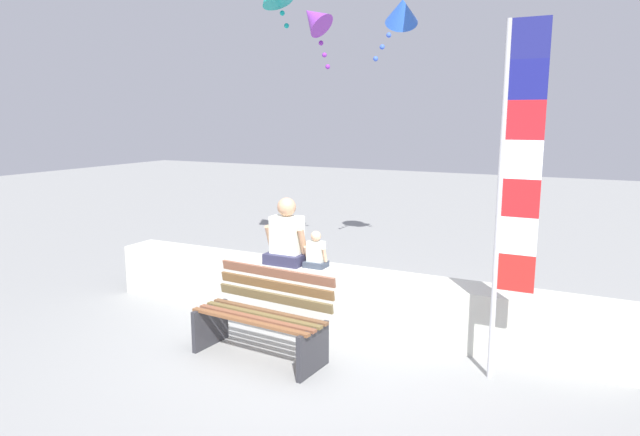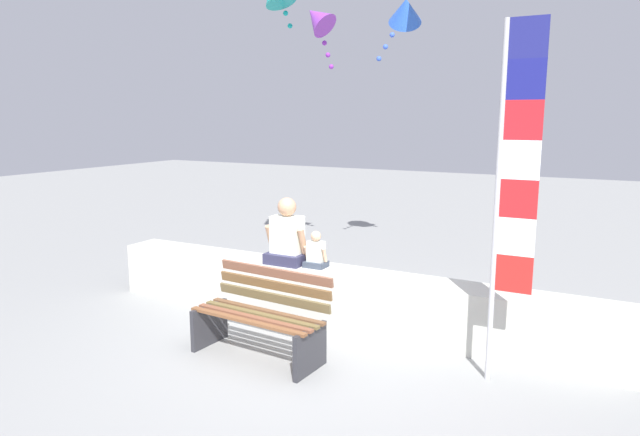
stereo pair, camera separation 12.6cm
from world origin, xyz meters
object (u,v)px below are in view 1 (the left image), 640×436
park_bench (263,318)px  person_child (316,253)px  kite_blue (402,11)px  flag_banner (513,179)px  kite_purple (314,19)px  person_adult (287,238)px

park_bench → person_child: 1.24m
person_child → kite_blue: (-0.01, 2.96, 3.23)m
flag_banner → kite_blue: 4.78m
person_child → kite_purple: bearing=117.7°
park_bench → kite_purple: size_ratio=1.38×
person_adult → kite_purple: kite_purple is taller
person_child → kite_purple: (-1.30, 2.47, 3.14)m
person_adult → flag_banner: bearing=-12.8°
person_child → flag_banner: (2.30, -0.61, 1.06)m
park_bench → person_adult: size_ratio=1.79×
kite_purple → person_child: bearing=-62.3°
person_adult → flag_banner: size_ratio=0.25×
flag_banner → kite_purple: kite_purple is taller
person_adult → kite_blue: 4.29m
kite_purple → flag_banner: bearing=-40.6°
kite_blue → kite_purple: size_ratio=1.02×
person_child → flag_banner: 2.60m
person_child → kite_blue: 4.38m
person_child → flag_banner: bearing=-15.0°
person_child → kite_blue: bearing=90.2°
park_bench → person_adult: 1.36m
person_adult → kite_blue: bearing=82.5°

